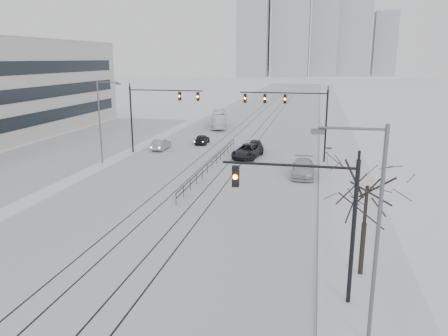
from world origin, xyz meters
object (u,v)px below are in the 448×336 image
sedan_nb_front (248,151)px  sedan_nb_far (255,146)px  sedan_sb_outer (161,144)px  box_truck (219,119)px  sedan_sb_inner (202,139)px  bare_tree (367,196)px  sedan_nb_right (303,168)px  traffic_mast_near (318,211)px

sedan_nb_front → sedan_nb_far: bearing=90.1°
sedan_sb_outer → box_truck: (3.12, 19.47, 0.67)m
sedan_sb_outer → box_truck: size_ratio=0.42×
sedan_sb_inner → box_truck: box_truck is taller
bare_tree → sedan_sb_outer: bare_tree is taller
sedan_nb_far → box_truck: bearing=107.3°
sedan_nb_right → sedan_nb_far: sedan_nb_right is taller
sedan_nb_front → box_truck: (-8.33, 21.72, 0.57)m
traffic_mast_near → bare_tree: traffic_mast_near is taller
bare_tree → box_truck: (-18.72, 48.60, -3.14)m
traffic_mast_near → sedan_nb_right: (-1.36, 22.95, -3.78)m
bare_tree → sedan_sb_inner: bearing=117.6°
sedan_nb_front → sedan_sb_inner: bearing=144.7°
sedan_sb_inner → sedan_nb_right: size_ratio=0.71×
traffic_mast_near → sedan_nb_right: 23.30m
bare_tree → sedan_nb_front: 29.06m
bare_tree → sedan_nb_right: bearing=100.7°
traffic_mast_near → sedan_nb_front: 31.16m
sedan_nb_far → bare_tree: bearing=-79.7°
sedan_sb_inner → sedan_sb_outer: size_ratio=0.94×
traffic_mast_near → sedan_nb_front: size_ratio=1.25×
bare_tree → sedan_nb_right: (-3.77, 19.95, -3.70)m
sedan_sb_outer → box_truck: box_truck is taller
sedan_sb_outer → sedan_nb_right: size_ratio=0.75×
bare_tree → box_truck: bare_tree is taller
traffic_mast_near → box_truck: traffic_mast_near is taller
bare_tree → sedan_nb_far: (-9.93, 30.01, -3.73)m
sedan_sb_outer → sedan_nb_front: bearing=168.2°
sedan_nb_front → box_truck: box_truck is taller
bare_tree → sedan_nb_front: (-10.39, 26.88, -3.71)m
traffic_mast_near → box_truck: (-16.31, 51.60, -3.22)m
sedan_sb_inner → box_truck: 14.74m
bare_tree → sedan_nb_far: size_ratio=1.37×
box_truck → sedan_nb_right: bearing=106.5°
sedan_sb_outer → traffic_mast_near: bearing=120.5°
sedan_nb_right → traffic_mast_near: bearing=-87.5°
sedan_sb_inner → traffic_mast_near: bearing=110.1°
bare_tree → box_truck: bearing=111.1°
traffic_mast_near → bare_tree: bearing=51.2°
sedan_nb_front → traffic_mast_near: bearing=-66.5°
bare_tree → sedan_nb_front: size_ratio=1.09×
traffic_mast_near → sedan_nb_right: traffic_mast_near is taller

